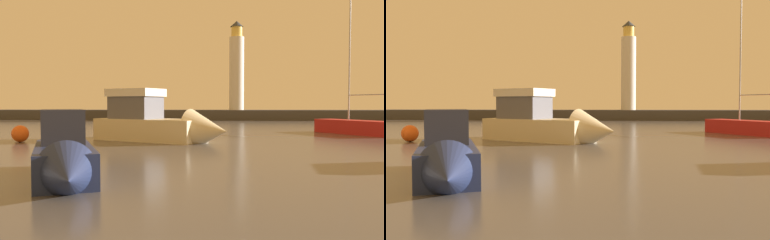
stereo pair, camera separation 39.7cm
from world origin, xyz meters
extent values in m
plane|color=#4C4742|center=(0.00, 29.93, 0.00)|extent=(220.00, 220.00, 0.00)
cube|color=#423F3D|center=(0.00, 59.85, 0.75)|extent=(82.37, 4.97, 1.51)
cylinder|color=silver|center=(4.70, 59.85, 6.97)|extent=(2.20, 2.20, 10.93)
cylinder|color=#F2CC59|center=(4.70, 59.85, 13.20)|extent=(1.65, 1.65, 1.53)
cone|color=#33383D|center=(4.70, 59.85, 14.41)|extent=(1.98, 1.98, 0.87)
cube|color=#1E284C|center=(-3.55, 11.87, 0.54)|extent=(3.70, 5.58, 1.08)
cone|color=#1E284C|center=(-2.36, 9.01, 0.59)|extent=(2.23, 2.17, 1.74)
cube|color=#232328|center=(-3.85, 12.59, 1.68)|extent=(2.03, 2.28, 1.20)
cube|color=beige|center=(-2.89, 25.49, 0.73)|extent=(7.94, 5.84, 1.45)
cone|color=beige|center=(1.09, 23.52, 0.80)|extent=(3.47, 3.55, 2.70)
cube|color=#595960|center=(-3.92, 26.00, 2.20)|extent=(3.80, 3.41, 1.50)
cube|color=silver|center=(-3.92, 26.00, 3.22)|extent=(4.18, 3.75, 0.53)
cube|color=#B21E1E|center=(12.86, 31.97, 0.57)|extent=(5.32, 7.19, 1.13)
cylinder|color=#B7B7BC|center=(12.50, 32.59, 6.81)|extent=(0.12, 0.12, 11.36)
cylinder|color=#B7B7BC|center=(13.50, 30.89, 3.18)|extent=(2.07, 3.45, 0.09)
sphere|color=#EA5919|center=(-11.03, 23.89, 0.54)|extent=(1.08, 1.08, 1.08)
camera|label=1|loc=(1.53, -1.30, 2.49)|focal=37.72mm
camera|label=2|loc=(1.92, -1.27, 2.49)|focal=37.72mm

